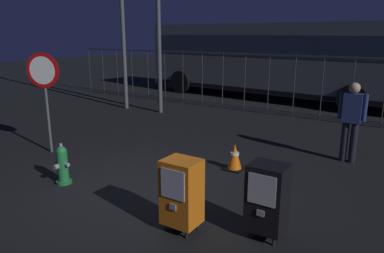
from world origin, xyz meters
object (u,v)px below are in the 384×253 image
Objects in this scene: newspaper_box_secondary at (182,192)px; bus_near at (269,56)px; stop_sign at (44,82)px; traffic_cone at (235,157)px; newspaper_box_primary at (267,197)px; fire_hydrant at (62,165)px; pedestrian at (351,118)px.

bus_near reaches higher than newspaper_box_secondary.
stop_sign is at bearing -93.75° from bus_near.
traffic_cone is (-0.43, 2.45, -0.31)m from newspaper_box_secondary.
traffic_cone is 8.73m from bus_near.
newspaper_box_primary reaches higher than traffic_cone.
pedestrian is at bearing 44.70° from fire_hydrant.
newspaper_box_secondary reaches higher than fire_hydrant.
pedestrian is at bearing 84.98° from newspaper_box_primary.
newspaper_box_secondary is at bearing -69.56° from bus_near.
bus_near is at bearing 91.67° from fire_hydrant.
pedestrian is at bearing 72.09° from newspaper_box_secondary.
pedestrian reaches higher than traffic_cone.
bus_near is (-3.01, 10.67, 1.14)m from newspaper_box_secondary.
pedestrian is at bearing -51.47° from bus_near.
newspaper_box_secondary is 1.92× the size of traffic_cone.
traffic_cone is (-1.45, 1.99, -0.31)m from newspaper_box_primary.
bus_near reaches higher than newspaper_box_primary.
traffic_cone is at bearing -67.88° from bus_near.
fire_hydrant is 3.74m from newspaper_box_primary.
bus_near is at bearing 107.43° from traffic_cone.
newspaper_box_primary is at bearing -53.82° from traffic_cone.
pedestrian is (0.33, 3.71, 0.38)m from newspaper_box_primary.
stop_sign reaches higher than fire_hydrant.
stop_sign is at bearing -152.36° from pedestrian.
newspaper_box_primary and newspaper_box_secondary have the same top height.
stop_sign reaches higher than pedestrian.
newspaper_box_primary is at bearing 24.46° from newspaper_box_secondary.
stop_sign reaches higher than newspaper_box_primary.
bus_near is at bearing 111.56° from newspaper_box_primary.
newspaper_box_primary is 2.48m from traffic_cone.
fire_hydrant is at bearing -175.34° from newspaper_box_primary.
newspaper_box_secondary reaches higher than traffic_cone.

